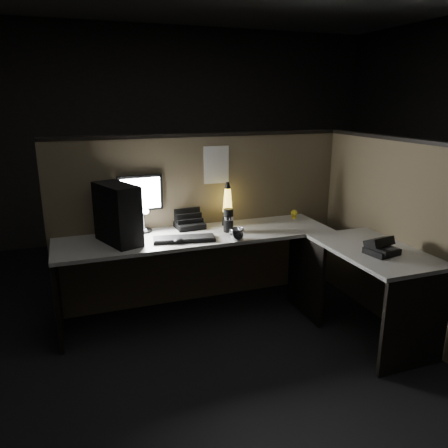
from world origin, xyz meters
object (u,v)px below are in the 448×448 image
object	(u,v)px
lava_lamp	(228,207)
keyboard	(184,239)
monitor	(141,198)
desk_phone	(381,247)
pc_tower	(117,214)

from	to	relation	value
lava_lamp	keyboard	bearing A→B (deg)	-147.87
monitor	desk_phone	distance (m)	1.93
desk_phone	keyboard	bearing A→B (deg)	137.50
pc_tower	lava_lamp	world-z (taller)	pc_tower
monitor	keyboard	distance (m)	0.53
pc_tower	monitor	bearing A→B (deg)	26.82
pc_tower	desk_phone	world-z (taller)	pc_tower
pc_tower	desk_phone	xyz separation A→B (m)	(1.75, -0.91, -0.18)
pc_tower	lava_lamp	size ratio (longest dim) A/B	1.20
keyboard	desk_phone	xyz separation A→B (m)	(1.26, -0.78, 0.04)
desk_phone	pc_tower	bearing A→B (deg)	141.91
monitor	lava_lamp	xyz separation A→B (m)	(0.75, -0.07, -0.13)
keyboard	lava_lamp	bearing A→B (deg)	42.23
keyboard	desk_phone	bearing A→B (deg)	-21.71
monitor	pc_tower	bearing A→B (deg)	-137.67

